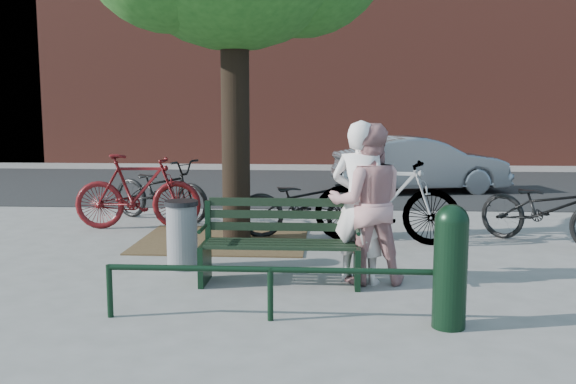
# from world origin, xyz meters

# --- Properties ---
(ground) EXTENTS (90.00, 90.00, 0.00)m
(ground) POSITION_xyz_m (0.00, 0.00, 0.00)
(ground) COLOR gray
(ground) RESTS_ON ground
(dirt_pit) EXTENTS (2.40, 2.00, 0.02)m
(dirt_pit) POSITION_xyz_m (-1.00, 2.20, 0.01)
(dirt_pit) COLOR brown
(dirt_pit) RESTS_ON ground
(road) EXTENTS (40.00, 7.00, 0.01)m
(road) POSITION_xyz_m (0.00, 8.50, 0.01)
(road) COLOR black
(road) RESTS_ON ground
(park_bench) EXTENTS (1.74, 0.54, 0.97)m
(park_bench) POSITION_xyz_m (-0.00, 0.08, 0.48)
(park_bench) COLOR black
(park_bench) RESTS_ON ground
(guard_railing) EXTENTS (3.06, 0.06, 0.51)m
(guard_railing) POSITION_xyz_m (0.00, -1.20, 0.40)
(guard_railing) COLOR black
(guard_railing) RESTS_ON ground
(person_left) EXTENTS (0.77, 0.65, 1.80)m
(person_left) POSITION_xyz_m (0.87, 0.15, 0.90)
(person_left) COLOR white
(person_left) RESTS_ON ground
(person_right) EXTENTS (0.90, 0.73, 1.77)m
(person_right) POSITION_xyz_m (0.95, 0.15, 0.88)
(person_right) COLOR tan
(person_right) RESTS_ON ground
(bollard) EXTENTS (0.30, 0.30, 1.11)m
(bollard) POSITION_xyz_m (1.60, -1.28, 0.59)
(bollard) COLOR black
(bollard) RESTS_ON ground
(litter_bin) EXTENTS (0.40, 0.40, 0.83)m
(litter_bin) POSITION_xyz_m (-1.23, 0.60, 0.42)
(litter_bin) COLOR gray
(litter_bin) RESTS_ON ground
(bicycle_a) EXTENTS (2.10, 1.49, 1.05)m
(bicycle_a) POSITION_xyz_m (-2.33, 3.77, 0.53)
(bicycle_a) COLOR black
(bicycle_a) RESTS_ON ground
(bicycle_b) EXTENTS (2.02, 0.74, 1.19)m
(bicycle_b) POSITION_xyz_m (-2.49, 3.01, 0.60)
(bicycle_b) COLOR #4F0B0D
(bicycle_b) RESTS_ON ground
(bicycle_c) EXTENTS (1.97, 0.70, 1.03)m
(bicycle_c) POSITION_xyz_m (0.18, 2.46, 0.52)
(bicycle_c) COLOR black
(bicycle_c) RESTS_ON ground
(bicycle_d) EXTENTS (2.14, 0.99, 1.24)m
(bicycle_d) POSITION_xyz_m (1.34, 2.20, 0.62)
(bicycle_d) COLOR gray
(bicycle_d) RESTS_ON ground
(bicycle_e) EXTENTS (1.94, 1.82, 1.04)m
(bicycle_e) POSITION_xyz_m (3.58, 2.20, 0.52)
(bicycle_e) COLOR black
(bicycle_e) RESTS_ON ground
(parked_car) EXTENTS (3.98, 2.04, 1.25)m
(parked_car) POSITION_xyz_m (2.56, 7.54, 0.63)
(parked_car) COLOR slate
(parked_car) RESTS_ON ground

